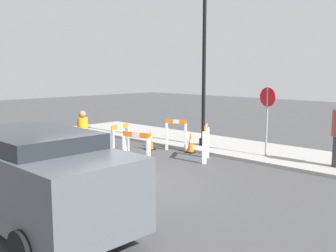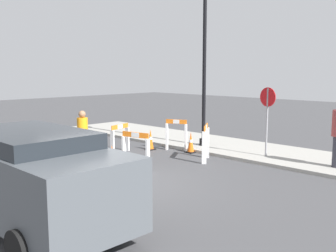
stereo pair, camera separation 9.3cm
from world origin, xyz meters
name	(u,v)px [view 1 (the left image)]	position (x,y,z in m)	size (l,w,h in m)	color
ground_plane	(108,186)	(0.00, 0.00, 0.00)	(60.00, 60.00, 0.00)	#424244
sidewalk_slab	(245,149)	(0.00, 5.97, 0.05)	(18.00, 2.93, 0.10)	#9E9B93
streetlamp_post	(204,38)	(-1.39, 5.35, 3.90)	(0.44, 0.44, 5.98)	black
stop_sign	(267,110)	(1.18, 5.34, 1.56)	(0.60, 0.12, 2.17)	gray
barricade_0	(136,150)	(-0.70, 1.53, 0.59)	(0.89, 0.33, 1.08)	white
barricade_1	(206,141)	(-0.01, 3.80, 0.62)	(0.60, 0.82, 1.14)	white
barricade_2	(176,134)	(-1.79, 4.35, 0.58)	(0.74, 0.45, 1.09)	white
barricade_3	(120,137)	(-2.84, 2.68, 0.54)	(0.33, 0.88, 0.98)	white
traffic_cone_0	(112,156)	(-1.51, 1.32, 0.31)	(0.30, 0.30, 0.63)	black
traffic_cone_1	(191,143)	(-1.16, 4.40, 0.34)	(0.30, 0.30, 0.71)	black
traffic_cone_2	(150,140)	(-2.51, 3.77, 0.35)	(0.30, 0.30, 0.73)	black
person_worker	(83,136)	(-2.21, 0.80, 0.88)	(0.40, 0.40, 1.63)	#33333D
parked_car_1	(31,173)	(1.02, -2.43, 0.98)	(4.55, 1.92, 1.75)	#4C5156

